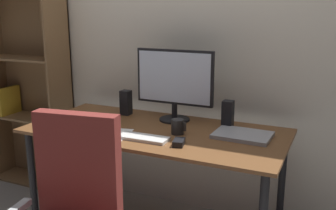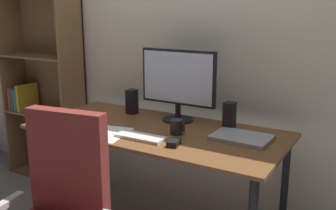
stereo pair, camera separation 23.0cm
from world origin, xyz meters
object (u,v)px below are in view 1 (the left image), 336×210
object	(u,v)px
monitor	(174,81)
speaker_right	(228,114)
keyboard	(143,138)
mouse	(179,142)
speaker_left	(126,103)
desk	(156,142)
laptop	(243,135)
coffee_mug	(178,127)
bookshelf	(27,89)

from	to	relation	value
monitor	speaker_right	xyz separation A→B (m)	(0.36, -0.01, -0.18)
keyboard	speaker_right	size ratio (longest dim) A/B	1.71
speaker_right	mouse	bearing A→B (deg)	-109.43
speaker_left	speaker_right	world-z (taller)	same
desk	mouse	distance (m)	0.33
desk	laptop	world-z (taller)	laptop
coffee_mug	speaker_right	world-z (taller)	speaker_right
keyboard	speaker_right	distance (m)	0.56
coffee_mug	bookshelf	bearing A→B (deg)	165.67
keyboard	speaker_left	world-z (taller)	speaker_left
monitor	mouse	world-z (taller)	monitor
mouse	coffee_mug	xyz separation A→B (m)	(-0.08, 0.18, 0.03)
bookshelf	speaker_left	bearing A→B (deg)	-8.13
desk	laptop	xyz separation A→B (m)	(0.52, 0.08, 0.09)
mouse	monitor	bearing A→B (deg)	103.86
coffee_mug	speaker_right	distance (m)	0.34
speaker_right	bookshelf	distance (m)	1.77
desk	keyboard	size ratio (longest dim) A/B	5.43
bookshelf	mouse	bearing A→B (deg)	-19.34
desk	mouse	xyz separation A→B (m)	(0.24, -0.20, 0.10)
laptop	speaker_left	bearing A→B (deg)	172.49
desk	bookshelf	bearing A→B (deg)	165.11
desk	speaker_right	xyz separation A→B (m)	(0.39, 0.22, 0.17)
speaker_left	desk	bearing A→B (deg)	-32.97
mouse	coffee_mug	bearing A→B (deg)	102.41
speaker_left	bookshelf	xyz separation A→B (m)	(-1.04, 0.15, -0.02)
coffee_mug	speaker_right	xyz separation A→B (m)	(0.23, 0.24, 0.04)
desk	speaker_left	world-z (taller)	speaker_left
desk	laptop	bearing A→B (deg)	8.65
desk	keyboard	xyz separation A→B (m)	(0.02, -0.20, 0.09)
coffee_mug	bookshelf	xyz separation A→B (m)	(-1.54, 0.39, 0.02)
coffee_mug	monitor	bearing A→B (deg)	117.65
speaker_right	bookshelf	bearing A→B (deg)	175.19
keyboard	speaker_right	bearing A→B (deg)	47.48
keyboard	speaker_left	size ratio (longest dim) A/B	1.71
monitor	speaker_left	xyz separation A→B (m)	(-0.36, -0.01, -0.18)
coffee_mug	bookshelf	size ratio (longest dim) A/B	0.06
keyboard	mouse	xyz separation A→B (m)	(0.22, -0.00, 0.01)
keyboard	desk	bearing A→B (deg)	95.18
coffee_mug	speaker_right	size ratio (longest dim) A/B	0.53
desk	bookshelf	distance (m)	1.43
mouse	coffee_mug	size ratio (longest dim) A/B	1.06
speaker_left	speaker_right	distance (m)	0.72
keyboard	bookshelf	world-z (taller)	bookshelf
monitor	coffee_mug	distance (m)	0.36
speaker_left	bookshelf	world-z (taller)	bookshelf
mouse	coffee_mug	distance (m)	0.20
laptop	speaker_right	distance (m)	0.20
monitor	speaker_right	distance (m)	0.40
keyboard	bookshelf	size ratio (longest dim) A/B	0.18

